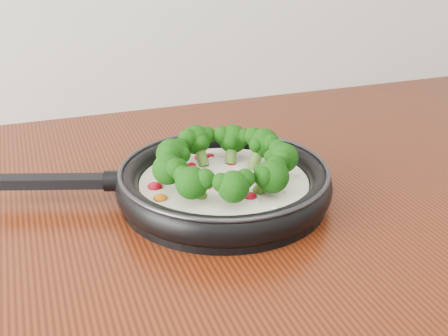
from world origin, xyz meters
name	(u,v)px	position (x,y,z in m)	size (l,w,h in m)	color
skillet	(222,180)	(-0.10, 1.06, 0.93)	(0.49, 0.38, 0.09)	black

